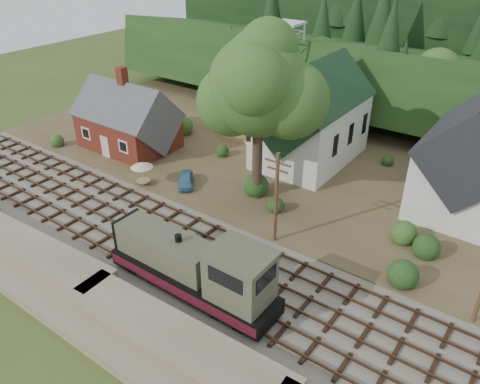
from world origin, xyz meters
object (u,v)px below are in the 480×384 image
Objects in this scene: locomotive at (197,269)px; patio_set at (142,166)px; car_red at (453,209)px; car_green at (129,130)px; car_blue at (186,180)px.

locomotive is 5.38× the size of patio_set.
car_red is 28.34m from patio_set.
car_green is 36.58m from car_red.
car_red is at bearing -89.53° from car_green.
car_red reaches higher than car_blue.
car_blue is 1.47× the size of patio_set.
locomotive is 3.79× the size of car_green.
locomotive reaches higher than patio_set.
car_blue is 15.06m from car_green.
car_green is at bearing 146.69° from locomotive.
car_red is 2.01× the size of patio_set.
car_red is (11.58, 20.22, -1.26)m from locomotive.
patio_set is at bearing 176.11° from car_blue.
car_green is at bearing 120.81° from car_blue.
car_blue is at bearing 134.89° from locomotive.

